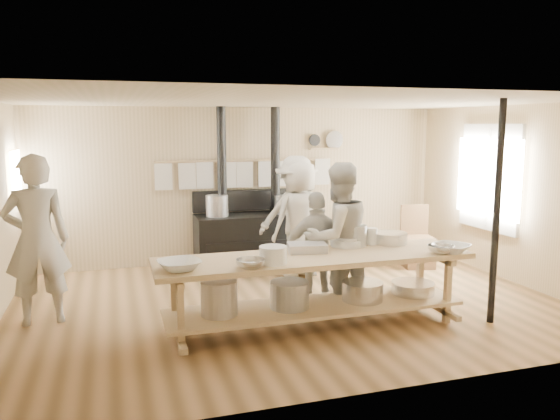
{
  "coord_description": "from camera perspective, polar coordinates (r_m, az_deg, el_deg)",
  "views": [
    {
      "loc": [
        -2.15,
        -6.51,
        2.29
      ],
      "look_at": [
        -0.07,
        0.2,
        1.21
      ],
      "focal_mm": 35.0,
      "sensor_mm": 36.0,
      "label": 1
    }
  ],
  "objects": [
    {
      "name": "left_opening",
      "position": [
        8.64,
        -25.85,
        3.3
      ],
      "size": [
        0.0,
        0.9,
        0.9
      ],
      "color": "white",
      "rests_on": "ground"
    },
    {
      "name": "back_wall_shelf",
      "position": [
        9.65,
        4.84,
        7.03
      ],
      "size": [
        0.63,
        0.14,
        0.32
      ],
      "color": "tan",
      "rests_on": "ground"
    },
    {
      "name": "chair",
      "position": [
        9.26,
        14.15,
        -3.95
      ],
      "size": [
        0.55,
        0.55,
        1.0
      ],
      "rotation": [
        0.0,
        0.0,
        -0.2
      ],
      "color": "brown",
      "rests_on": "ground"
    },
    {
      "name": "cook_left",
      "position": [
        6.76,
        6.07,
        -2.9
      ],
      "size": [
        1.01,
        0.85,
        1.86
      ],
      "primitive_type": "imported",
      "rotation": [
        0.0,
        0.0,
        3.32
      ],
      "color": "#B6B0A2",
      "rests_on": "ground"
    },
    {
      "name": "support_post",
      "position": [
        6.72,
        21.69,
        -0.35
      ],
      "size": [
        0.08,
        0.08,
        2.6
      ],
      "primitive_type": "cylinder",
      "color": "black",
      "rests_on": "ground"
    },
    {
      "name": "room_shell",
      "position": [
        6.89,
        1.07,
        3.19
      ],
      "size": [
        7.0,
        7.0,
        7.0
      ],
      "color": "tan",
      "rests_on": "ground"
    },
    {
      "name": "bowl_steel_a",
      "position": [
        5.62,
        -3.07,
        -5.62
      ],
      "size": [
        0.43,
        0.43,
        0.1
      ],
      "primitive_type": "imported",
      "rotation": [
        0.0,
        0.0,
        0.7
      ],
      "color": "silver",
      "rests_on": "prep_table"
    },
    {
      "name": "bowl_white_b",
      "position": [
        6.59,
        17.45,
        -3.83
      ],
      "size": [
        0.56,
        0.56,
        0.1
      ],
      "primitive_type": "imported",
      "rotation": [
        0.0,
        0.0,
        2.11
      ],
      "color": "white",
      "rests_on": "prep_table"
    },
    {
      "name": "window_right",
      "position": [
        9.09,
        21.08,
        3.19
      ],
      "size": [
        0.09,
        1.5,
        1.65
      ],
      "color": "beige",
      "rests_on": "ground"
    },
    {
      "name": "prep_table",
      "position": [
        6.26,
        3.56,
        -7.7
      ],
      "size": [
        3.6,
        0.9,
        0.85
      ],
      "color": "tan",
      "rests_on": "ground"
    },
    {
      "name": "bucket_galv",
      "position": [
        6.69,
        7.89,
        -2.64
      ],
      "size": [
        0.33,
        0.33,
        0.26
      ],
      "primitive_type": "cylinder",
      "rotation": [
        0.0,
        0.0,
        -0.22
      ],
      "color": "gray",
      "rests_on": "prep_table"
    },
    {
      "name": "deep_bowl_enamel",
      "position": [
        5.79,
        -0.72,
        -4.72
      ],
      "size": [
        0.38,
        0.38,
        0.19
      ],
      "primitive_type": "cylinder",
      "rotation": [
        0.0,
        0.0,
        0.37
      ],
      "color": "white",
      "rests_on": "prep_table"
    },
    {
      "name": "cook_center",
      "position": [
        8.31,
        2.15,
        -0.96
      ],
      "size": [
        0.96,
        0.72,
        1.78
      ],
      "primitive_type": "imported",
      "rotation": [
        0.0,
        0.0,
        3.34
      ],
      "color": "#B6B0A2",
      "rests_on": "ground"
    },
    {
      "name": "roasting_pan",
      "position": [
        6.34,
        2.84,
        -3.95
      ],
      "size": [
        0.49,
        0.37,
        0.1
      ],
      "primitive_type": "cube",
      "rotation": [
        0.0,
        0.0,
        -0.19
      ],
      "color": "#B2B2B7",
      "rests_on": "prep_table"
    },
    {
      "name": "bowl_steel_b",
      "position": [
        6.52,
        16.45,
        -3.96
      ],
      "size": [
        0.41,
        0.41,
        0.09
      ],
      "primitive_type": "imported",
      "rotation": [
        0.0,
        0.0,
        3.7
      ],
      "color": "silver",
      "rests_on": "prep_table"
    },
    {
      "name": "cook_right",
      "position": [
        6.85,
        3.93,
        -4.28
      ],
      "size": [
        0.91,
        0.45,
        1.49
      ],
      "primitive_type": "imported",
      "rotation": [
        0.0,
        0.0,
        3.04
      ],
      "color": "#B6B0A2",
      "rests_on": "ground"
    },
    {
      "name": "pitcher",
      "position": [
        6.79,
        9.57,
        -2.72
      ],
      "size": [
        0.17,
        0.17,
        0.21
      ],
      "primitive_type": "cylinder",
      "rotation": [
        0.0,
        0.0,
        0.32
      ],
      "color": "white",
      "rests_on": "prep_table"
    },
    {
      "name": "cook_by_window",
      "position": [
        8.47,
        1.73,
        -0.55
      ],
      "size": [
        1.37,
        1.25,
        1.84
      ],
      "primitive_type": "imported",
      "rotation": [
        0.0,
        0.0,
        -0.61
      ],
      "color": "#B6B0A2",
      "rests_on": "ground"
    },
    {
      "name": "bowl_white_a",
      "position": [
        5.62,
        -10.48,
        -5.69
      ],
      "size": [
        0.51,
        0.51,
        0.1
      ],
      "primitive_type": "imported",
      "rotation": [
        0.0,
        0.0,
        0.22
      ],
      "color": "white",
      "rests_on": "prep_table"
    },
    {
      "name": "mixing_bowl_large",
      "position": [
        6.91,
        11.39,
        -2.87
      ],
      "size": [
        0.51,
        0.51,
        0.14
      ],
      "primitive_type": "cylinder",
      "rotation": [
        0.0,
        0.0,
        0.22
      ],
      "color": "silver",
      "rests_on": "prep_table"
    },
    {
      "name": "towel_rail",
      "position": [
        9.19,
        -3.63,
        4.11
      ],
      "size": [
        3.0,
        0.04,
        0.47
      ],
      "color": "tan",
      "rests_on": "ground"
    },
    {
      "name": "stove",
      "position": [
        9.06,
        -3.19,
        -2.51
      ],
      "size": [
        1.9,
        0.75,
        2.6
      ],
      "color": "black",
      "rests_on": "ground"
    },
    {
      "name": "cook_far_left",
      "position": [
        6.88,
        -24.08,
        -2.88
      ],
      "size": [
        0.78,
        0.57,
        1.99
      ],
      "primitive_type": "imported",
      "rotation": [
        0.0,
        0.0,
        3.28
      ],
      "color": "#B6B0A2",
      "rests_on": "ground"
    },
    {
      "name": "ground",
      "position": [
        7.23,
        1.03,
        -9.73
      ],
      "size": [
        7.0,
        7.0,
        0.0
      ],
      "primitive_type": "plane",
      "color": "brown",
      "rests_on": "ground"
    }
  ]
}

